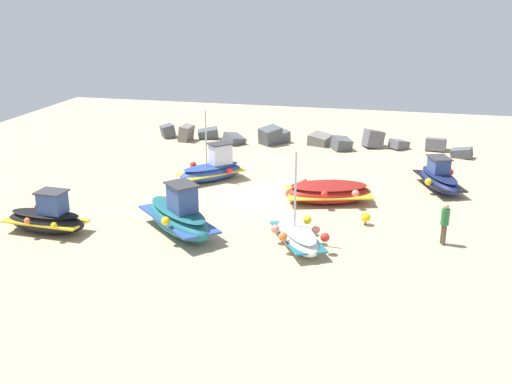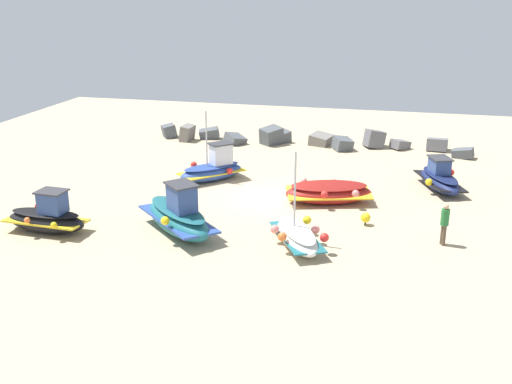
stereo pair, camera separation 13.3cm
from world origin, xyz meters
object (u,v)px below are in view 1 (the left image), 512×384
object	(u,v)px
fishing_boat_1	(298,236)
fishing_boat_4	(213,169)
fishing_boat_5	(439,179)
person_walking	(445,221)
fishing_boat_2	(179,217)
mooring_buoy_0	(366,218)
fishing_boat_0	(329,192)
fishing_boat_3	(47,218)

from	to	relation	value
fishing_boat_1	fishing_boat_4	xyz separation A→B (m)	(-5.72, 7.26, 0.19)
fishing_boat_5	person_walking	xyz separation A→B (m)	(-0.18, -7.03, 0.44)
fishing_boat_2	fishing_boat_5	bearing A→B (deg)	80.94
fishing_boat_4	mooring_buoy_0	distance (m)	9.30
fishing_boat_0	fishing_boat_2	size ratio (longest dim) A/B	1.00
fishing_boat_1	mooring_buoy_0	bearing A→B (deg)	110.46
fishing_boat_3	fishing_boat_1	bearing A→B (deg)	8.76
fishing_boat_3	fishing_boat_4	bearing A→B (deg)	64.55
fishing_boat_0	fishing_boat_3	distance (m)	12.47
fishing_boat_0	fishing_boat_5	world-z (taller)	fishing_boat_5
fishing_boat_1	fishing_boat_3	bearing A→B (deg)	-112.76
fishing_boat_2	fishing_boat_4	bearing A→B (deg)	139.05
fishing_boat_4	person_walking	world-z (taller)	fishing_boat_4
fishing_boat_4	mooring_buoy_0	size ratio (longest dim) A/B	6.87
fishing_boat_0	fishing_boat_3	xyz separation A→B (m)	(-10.78, -6.27, 0.11)
fishing_boat_2	fishing_boat_3	size ratio (longest dim) A/B	1.23
fishing_boat_5	mooring_buoy_0	distance (m)	6.55
fishing_boat_0	fishing_boat_3	bearing A→B (deg)	-165.93
person_walking	mooring_buoy_0	world-z (taller)	person_walking
fishing_boat_4	fishing_boat_0	bearing A→B (deg)	-63.82
fishing_boat_4	fishing_boat_5	xyz separation A→B (m)	(11.41, 1.22, -0.06)
fishing_boat_1	fishing_boat_5	world-z (taller)	fishing_boat_1
fishing_boat_1	person_walking	xyz separation A→B (m)	(5.51, 1.45, 0.57)
fishing_boat_1	person_walking	distance (m)	5.73
mooring_buoy_0	fishing_boat_4	bearing A→B (deg)	151.34
fishing_boat_2	mooring_buoy_0	world-z (taller)	fishing_boat_2
fishing_boat_1	fishing_boat_2	size ratio (longest dim) A/B	0.85
fishing_boat_1	fishing_boat_3	world-z (taller)	fishing_boat_1
fishing_boat_4	fishing_boat_2	bearing A→B (deg)	-129.74
person_walking	fishing_boat_0	bearing A→B (deg)	-59.32
fishing_boat_3	fishing_boat_5	bearing A→B (deg)	33.90
fishing_boat_3	person_walking	world-z (taller)	fishing_boat_3
fishing_boat_3	person_walking	xyz separation A→B (m)	(15.72, 2.48, 0.37)
fishing_boat_1	fishing_boat_2	bearing A→B (deg)	-119.95
fishing_boat_3	fishing_boat_0	bearing A→B (deg)	33.22
fishing_boat_5	mooring_buoy_0	bearing A→B (deg)	130.04
fishing_boat_0	mooring_buoy_0	bearing A→B (deg)	-68.67
person_walking	mooring_buoy_0	size ratio (longest dim) A/B	3.15
fishing_boat_2	fishing_boat_5	xyz separation A→B (m)	(10.62, 8.36, -0.18)
mooring_buoy_0	fishing_boat_2	bearing A→B (deg)	-160.03
fishing_boat_3	mooring_buoy_0	bearing A→B (deg)	19.87
fishing_boat_0	person_walking	xyz separation A→B (m)	(4.94, -3.79, 0.48)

